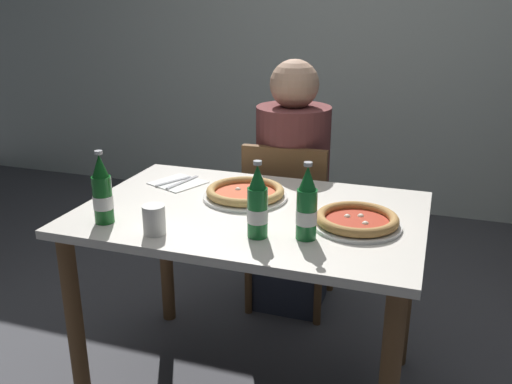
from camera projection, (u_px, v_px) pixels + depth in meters
name	position (u px, v px, depth m)	size (l,w,h in m)	color
back_wall_tiled	(358.00, 23.00, 3.73)	(7.00, 0.10, 2.60)	silver
dining_table_main	(252.00, 239.00, 1.99)	(1.20, 0.80, 0.75)	silver
chair_behind_table	(289.00, 218.00, 2.59)	(0.41, 0.41, 0.85)	brown
diner_seated	(292.00, 194.00, 2.60)	(0.34, 0.34, 1.21)	#2D3342
pizza_margherita_near	(245.00, 193.00, 2.06)	(0.32, 0.32, 0.04)	white
pizza_marinara_far	(357.00, 221.00, 1.80)	(0.29, 0.29, 0.04)	white
beer_bottle_left	(307.00, 207.00, 1.68)	(0.07, 0.07, 0.25)	#196B2D
beer_bottle_center	(102.00, 193.00, 1.81)	(0.07, 0.07, 0.25)	#14591E
beer_bottle_right	(258.00, 205.00, 1.70)	(0.07, 0.07, 0.25)	#196B2D
napkin_with_cutlery	(178.00, 183.00, 2.23)	(0.23, 0.23, 0.01)	white
paper_cup	(154.00, 220.00, 1.74)	(0.07, 0.07, 0.10)	white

